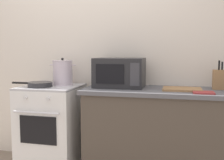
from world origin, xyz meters
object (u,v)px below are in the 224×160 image
at_px(knife_block, 220,79).
at_px(frying_pan, 40,84).
at_px(stove, 52,128).
at_px(oven_mitt, 203,93).
at_px(microwave, 120,73).
at_px(stock_pot, 63,73).
at_px(cutting_board, 182,89).

bearing_deg(knife_block, frying_pan, -172.39).
relative_size(stove, oven_mitt, 5.11).
xyz_separation_m(frying_pan, microwave, (0.82, 0.18, 0.12)).
bearing_deg(stock_pot, microwave, -3.14).
relative_size(frying_pan, cutting_board, 1.26).
xyz_separation_m(stock_pot, oven_mitt, (1.45, -0.27, -0.13)).
distance_m(frying_pan, oven_mitt, 1.62).
distance_m(stock_pot, cutting_board, 1.29).
distance_m(microwave, oven_mitt, 0.85).
bearing_deg(stock_pot, oven_mitt, -10.67).
distance_m(stove, knife_block, 1.81).
height_order(stock_pot, cutting_board, stock_pot).
bearing_deg(frying_pan, stock_pot, 52.09).
bearing_deg(stock_pot, frying_pan, -127.91).
bearing_deg(oven_mitt, microwave, 163.49).
bearing_deg(stove, cutting_board, 0.05).
xyz_separation_m(stove, knife_block, (1.72, 0.14, 0.56)).
distance_m(knife_block, oven_mitt, 0.36).
bearing_deg(stove, knife_block, 4.70).
bearing_deg(microwave, cutting_board, -7.12).
bearing_deg(microwave, stove, -173.86).
distance_m(stock_pot, microwave, 0.65).
relative_size(cutting_board, knife_block, 1.28).
bearing_deg(stock_pot, knife_block, 0.92).
relative_size(stock_pot, microwave, 0.61).
relative_size(knife_block, oven_mitt, 1.56).
xyz_separation_m(frying_pan, cutting_board, (1.44, 0.10, -0.02)).
relative_size(stock_pot, frying_pan, 0.67).
xyz_separation_m(stove, microwave, (0.74, 0.08, 0.61)).
height_order(frying_pan, oven_mitt, frying_pan).
bearing_deg(cutting_board, stock_pot, 174.90).
bearing_deg(microwave, frying_pan, -167.68).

